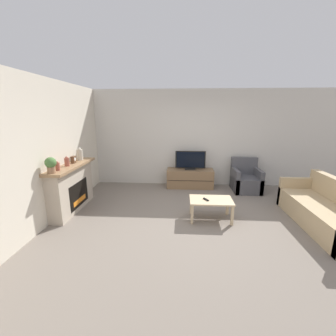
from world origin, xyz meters
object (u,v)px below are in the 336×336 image
(mantel_vase_right, at_px, (80,154))
(potted_plant, at_px, (51,164))
(couch, at_px, (327,212))
(armchair, at_px, (246,180))
(tv_stand, at_px, (190,178))
(mantel_clock, at_px, (73,160))
(mantel_vase_left, at_px, (57,166))
(tv, at_px, (190,161))
(mantel_vase_centre_left, at_px, (67,162))
(remote, at_px, (206,199))
(fireplace, at_px, (72,187))
(coffee_table, at_px, (211,202))

(mantel_vase_right, bearing_deg, potted_plant, -90.00)
(couch, bearing_deg, armchair, 115.63)
(potted_plant, height_order, tv_stand, potted_plant)
(armchair, bearing_deg, mantel_clock, -161.71)
(mantel_vase_left, height_order, tv_stand, mantel_vase_left)
(tv_stand, bearing_deg, mantel_vase_left, -139.74)
(mantel_vase_left, xyz_separation_m, tv_stand, (2.57, 2.18, -0.83))
(tv_stand, distance_m, couch, 3.24)
(mantel_vase_left, relative_size, tv, 0.22)
(mantel_vase_centre_left, relative_size, mantel_clock, 1.33)
(mantel_vase_left, bearing_deg, remote, 3.53)
(mantel_vase_right, distance_m, mantel_clock, 0.32)
(fireplace, distance_m, armchair, 4.36)
(coffee_table, bearing_deg, remote, -163.91)
(fireplace, distance_m, couch, 5.04)
(potted_plant, relative_size, coffee_table, 0.35)
(mantel_vase_right, bearing_deg, couch, -10.50)
(coffee_table, bearing_deg, fireplace, 174.59)
(mantel_vase_left, bearing_deg, tv, 40.23)
(mantel_clock, relative_size, remote, 1.00)
(mantel_vase_left, xyz_separation_m, armchair, (4.07, 1.98, -0.80))
(potted_plant, distance_m, remote, 2.93)
(mantel_vase_centre_left, distance_m, tv, 3.16)
(coffee_table, relative_size, remote, 5.52)
(tv_stand, relative_size, tv, 1.55)
(mantel_clock, xyz_separation_m, remote, (2.81, -0.47, -0.66))
(mantel_vase_left, height_order, potted_plant, potted_plant)
(potted_plant, bearing_deg, mantel_vase_centre_left, 90.00)
(fireplace, height_order, potted_plant, potted_plant)
(potted_plant, distance_m, tv_stand, 3.62)
(mantel_vase_right, bearing_deg, tv_stand, 25.34)
(mantel_clock, xyz_separation_m, tv_stand, (2.57, 1.54, -0.83))
(remote, bearing_deg, mantel_vase_left, 153.63)
(fireplace, xyz_separation_m, mantel_vase_left, (0.02, -0.48, 0.57))
(remote, xyz_separation_m, couch, (2.19, -0.14, -0.14))
(mantel_vase_right, relative_size, couch, 0.14)
(tv_stand, bearing_deg, mantel_vase_centre_left, -144.74)
(tv, bearing_deg, mantel_vase_centre_left, -144.78)
(tv, bearing_deg, fireplace, -146.77)
(armchair, distance_m, couch, 2.16)
(coffee_table, bearing_deg, couch, -4.67)
(mantel_clock, distance_m, couch, 5.10)
(couch, bearing_deg, mantel_vase_centre_left, 176.25)
(mantel_clock, bearing_deg, coffee_table, -8.54)
(remote, bearing_deg, couch, -33.58)
(fireplace, xyz_separation_m, tv, (2.59, 1.69, 0.24))
(mantel_vase_centre_left, bearing_deg, tv_stand, 35.26)
(fireplace, distance_m, coffee_table, 2.94)
(tv_stand, bearing_deg, fireplace, -146.74)
(tv, bearing_deg, armchair, -7.27)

